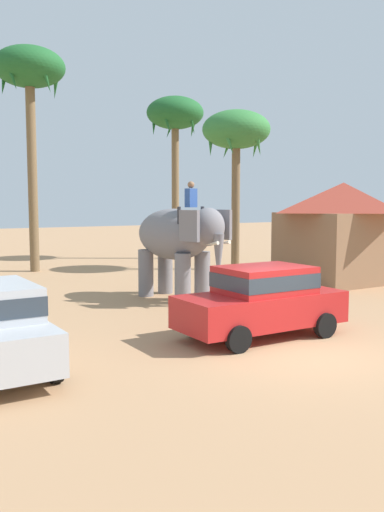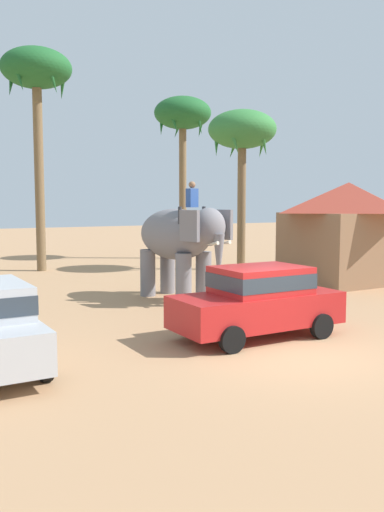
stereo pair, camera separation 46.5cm
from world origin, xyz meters
name	(u,v)px [view 2 (the right image)]	position (x,y,z in m)	size (l,w,h in m)	color
ground_plane	(294,354)	(0.00, 0.00, 0.00)	(120.00, 120.00, 0.00)	tan
car_sedan_foreground	(258,299)	(0.18, 1.55, 0.93)	(4.11, 1.91, 1.70)	red
elephant_with_mahout	(180,239)	(1.00, 7.08, 1.99)	(2.33, 4.01, 3.88)	slate
palm_tree_near_hut	(183,118)	(7.29, 18.66, 7.89)	(3.20, 3.20, 9.09)	brown
palm_tree_left_of_road	(37,77)	(-1.21, 16.85, 8.88)	(3.20, 3.20, 10.18)	brown
palm_tree_leaning_seaward	(242,134)	(7.28, 12.71, 6.41)	(3.20, 3.20, 7.51)	brown
roadside_hut	(348,229)	(8.67, 7.20, 2.12)	(5.06, 4.27, 4.00)	#8C6647
signboard_yellow	(328,242)	(7.44, 7.00, 1.69)	(1.00, 0.10, 2.40)	#4C4C51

